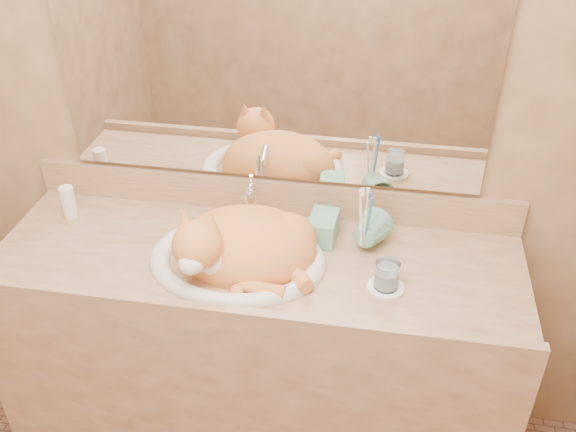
% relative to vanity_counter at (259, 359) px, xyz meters
% --- Properties ---
extents(wall_back, '(2.40, 0.02, 2.50)m').
position_rel_vanity_counter_xyz_m(wall_back, '(0.00, 0.28, 0.82)').
color(wall_back, brown).
rests_on(wall_back, ground).
extents(vanity_counter, '(1.60, 0.55, 0.85)m').
position_rel_vanity_counter_xyz_m(vanity_counter, '(0.00, 0.00, 0.00)').
color(vanity_counter, brown).
rests_on(vanity_counter, floor).
extents(mirror, '(1.30, 0.02, 0.80)m').
position_rel_vanity_counter_xyz_m(mirror, '(0.00, 0.26, 0.97)').
color(mirror, white).
rests_on(mirror, wall_back).
extents(sink_basin, '(0.60, 0.54, 0.16)m').
position_rel_vanity_counter_xyz_m(sink_basin, '(-0.05, -0.02, 0.51)').
color(sink_basin, white).
rests_on(sink_basin, vanity_counter).
extents(faucet, '(0.04, 0.12, 0.17)m').
position_rel_vanity_counter_xyz_m(faucet, '(-0.05, 0.18, 0.51)').
color(faucet, white).
rests_on(faucet, vanity_counter).
extents(cat, '(0.45, 0.38, 0.23)m').
position_rel_vanity_counter_xyz_m(cat, '(-0.04, -0.02, 0.49)').
color(cat, orange).
rests_on(cat, sink_basin).
extents(soap_dispenser, '(0.09, 0.09, 0.19)m').
position_rel_vanity_counter_xyz_m(soap_dispenser, '(0.18, 0.08, 0.52)').
color(soap_dispenser, '#6BAC90').
rests_on(soap_dispenser, vanity_counter).
extents(toothbrush_cup, '(0.14, 0.14, 0.10)m').
position_rel_vanity_counter_xyz_m(toothbrush_cup, '(0.31, 0.08, 0.48)').
color(toothbrush_cup, '#6BAC90').
rests_on(toothbrush_cup, vanity_counter).
extents(toothbrushes, '(0.04, 0.04, 0.23)m').
position_rel_vanity_counter_xyz_m(toothbrushes, '(0.31, 0.08, 0.56)').
color(toothbrushes, white).
rests_on(toothbrushes, toothbrush_cup).
extents(saucer, '(0.11, 0.11, 0.01)m').
position_rel_vanity_counter_xyz_m(saucer, '(0.39, -0.07, 0.43)').
color(saucer, white).
rests_on(saucer, vanity_counter).
extents(water_glass, '(0.07, 0.07, 0.08)m').
position_rel_vanity_counter_xyz_m(water_glass, '(0.39, -0.07, 0.48)').
color(water_glass, white).
rests_on(water_glass, saucer).
extents(lotion_bottle, '(0.05, 0.05, 0.11)m').
position_rel_vanity_counter_xyz_m(lotion_bottle, '(-0.65, 0.12, 0.48)').
color(lotion_bottle, white).
rests_on(lotion_bottle, vanity_counter).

